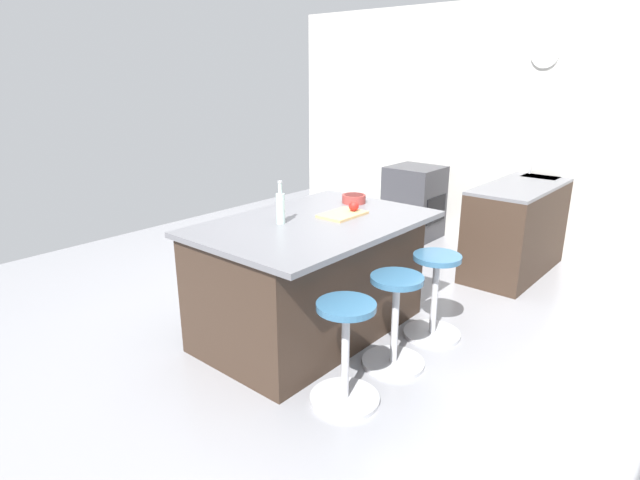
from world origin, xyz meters
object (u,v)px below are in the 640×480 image
object	(u,v)px
kitchen_island	(310,277)
stool_by_window	(434,298)
stool_near_camera	(345,356)
cutting_board	(342,214)
water_bottle	(280,207)
apple_red	(354,206)
oven_range	(414,202)
fruit_bowl	(354,198)
stool_middle	(395,324)

from	to	relation	value
kitchen_island	stool_by_window	xyz separation A→B (m)	(-0.56, 0.78, -0.15)
stool_by_window	stool_near_camera	world-z (taller)	same
cutting_board	water_bottle	size ratio (longest dim) A/B	1.15
stool_near_camera	apple_red	xyz separation A→B (m)	(-0.91, -0.64, 0.66)
oven_range	fruit_bowl	size ratio (longest dim) A/B	4.47
stool_middle	oven_range	bearing A→B (deg)	-151.71
kitchen_island	stool_near_camera	size ratio (longest dim) A/B	2.65
stool_near_camera	cutting_board	size ratio (longest dim) A/B	1.86
stool_by_window	oven_range	bearing A→B (deg)	-145.89
stool_by_window	cutting_board	bearing A→B (deg)	-65.15
apple_red	fruit_bowl	size ratio (longest dim) A/B	0.40
apple_red	water_bottle	world-z (taller)	water_bottle
fruit_bowl	apple_red	bearing A→B (deg)	36.80
stool_near_camera	water_bottle	xyz separation A→B (m)	(-0.35, -0.87, 0.73)
kitchen_island	apple_red	size ratio (longest dim) A/B	22.44
apple_red	stool_near_camera	bearing A→B (deg)	34.93
oven_range	kitchen_island	size ratio (longest dim) A/B	0.50
oven_range	water_bottle	bearing A→B (deg)	11.31
stool_near_camera	apple_red	distance (m)	1.30
stool_by_window	apple_red	world-z (taller)	apple_red
kitchen_island	water_bottle	size ratio (longest dim) A/B	5.67
kitchen_island	apple_red	distance (m)	0.64
stool_near_camera	cutting_board	distance (m)	1.21
kitchen_island	water_bottle	distance (m)	0.62
apple_red	oven_range	bearing A→B (deg)	-160.77
stool_middle	water_bottle	world-z (taller)	water_bottle
oven_range	apple_red	world-z (taller)	apple_red
fruit_bowl	oven_range	bearing A→B (deg)	-163.57
cutting_board	stool_by_window	bearing A→B (deg)	114.85
oven_range	fruit_bowl	xyz separation A→B (m)	(2.07, 0.61, 0.52)
cutting_board	fruit_bowl	xyz separation A→B (m)	(-0.39, -0.18, 0.03)
apple_red	stool_by_window	bearing A→B (deg)	107.37
oven_range	stool_by_window	bearing A→B (deg)	34.11
stool_by_window	apple_red	xyz separation A→B (m)	(0.20, -0.64, 0.66)
stool_near_camera	stool_middle	bearing A→B (deg)	180.00
stool_near_camera	water_bottle	size ratio (longest dim) A/B	2.14
kitchen_island	water_bottle	world-z (taller)	water_bottle
stool_near_camera	fruit_bowl	xyz separation A→B (m)	(-1.19, -0.85, 0.64)
stool_middle	apple_red	distance (m)	0.99
stool_middle	fruit_bowl	size ratio (longest dim) A/B	3.38
stool_by_window	kitchen_island	bearing A→B (deg)	-54.34
oven_range	apple_red	bearing A→B (deg)	19.23
stool_by_window	cutting_board	size ratio (longest dim) A/B	1.86
stool_middle	cutting_board	xyz separation A→B (m)	(-0.25, -0.66, 0.61)
stool_by_window	cutting_board	world-z (taller)	cutting_board
stool_by_window	stool_near_camera	xyz separation A→B (m)	(1.11, 0.00, 0.00)
stool_near_camera	cutting_board	xyz separation A→B (m)	(-0.81, -0.66, 0.61)
apple_red	water_bottle	distance (m)	0.62
stool_by_window	stool_middle	distance (m)	0.56
cutting_board	fruit_bowl	size ratio (longest dim) A/B	1.82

